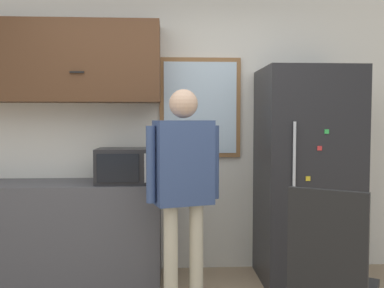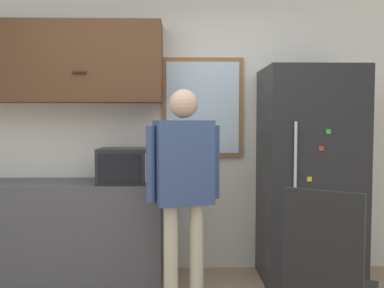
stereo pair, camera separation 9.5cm
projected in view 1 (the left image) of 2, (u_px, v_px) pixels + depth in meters
name	position (u px, v px, depth m)	size (l,w,h in m)	color
back_wall	(165.00, 128.00, 4.06)	(6.00, 0.06, 2.70)	silver
counter	(37.00, 233.00, 3.74)	(2.15, 0.57, 0.88)	#4C4C51
upper_cabinets	(38.00, 62.00, 3.77)	(2.15, 0.35, 0.71)	#51331E
microwave	(125.00, 166.00, 3.69)	(0.49, 0.38, 0.30)	#232326
person	(184.00, 174.00, 3.28)	(0.57, 0.34, 1.66)	beige
refrigerator	(306.00, 176.00, 3.76)	(0.80, 0.74, 1.87)	#232326
chair	(330.00, 274.00, 2.39)	(0.63, 0.63, 1.06)	black
window	(200.00, 108.00, 4.03)	(0.76, 0.05, 0.93)	olive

